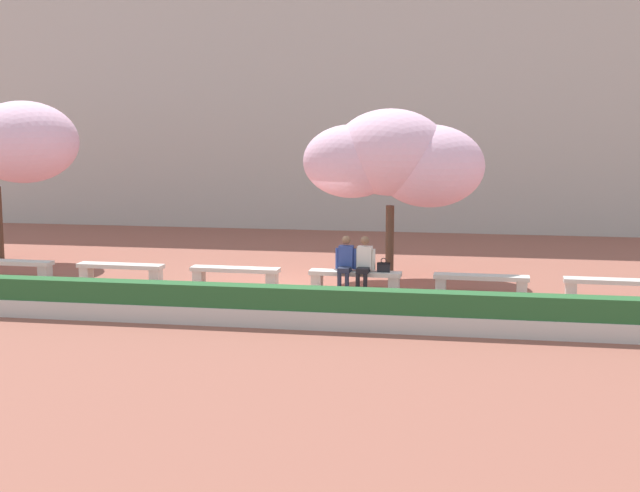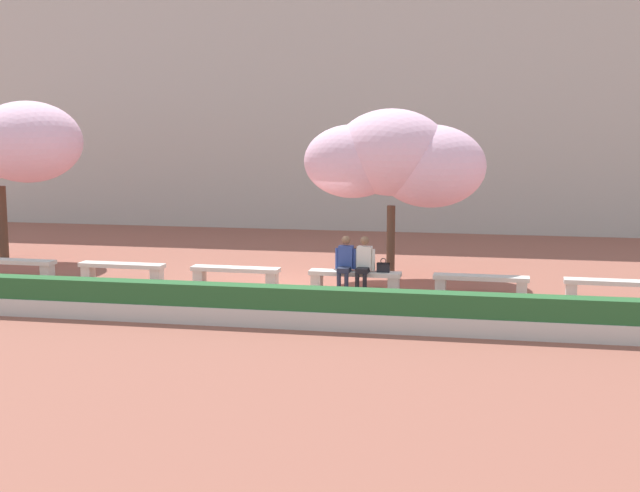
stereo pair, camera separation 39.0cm
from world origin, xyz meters
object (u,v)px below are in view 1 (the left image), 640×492
at_px(stone_bench_east_end, 481,281).
at_px(person_seated_left, 345,261).
at_px(stone_bench_west_end, 11,266).
at_px(stone_bench_near_east, 355,277).
at_px(person_seated_right, 364,261).
at_px(handbag, 384,267).
at_px(stone_bench_near_west, 121,269).
at_px(stone_bench_center, 235,273).
at_px(stone_bench_far_east, 613,285).
at_px(cherry_tree_main, 395,159).

distance_m(stone_bench_east_end, person_seated_left, 3.19).
bearing_deg(stone_bench_west_end, stone_bench_near_east, 0.00).
xyz_separation_m(stone_bench_east_end, person_seated_right, (-2.73, -0.05, 0.38)).
relative_size(stone_bench_east_end, handbag, 6.48).
bearing_deg(stone_bench_near_west, stone_bench_center, 0.00).
relative_size(stone_bench_center, person_seated_left, 1.70).
bearing_deg(handbag, stone_bench_far_east, -0.01).
xyz_separation_m(stone_bench_center, cherry_tree_main, (3.70, 1.84, 2.69)).
bearing_deg(person_seated_left, stone_bench_near_east, 13.32).
xyz_separation_m(stone_bench_near_west, stone_bench_near_east, (5.89, 0.00, 0.00)).
xyz_separation_m(stone_bench_center, handbag, (3.62, 0.00, 0.27)).
relative_size(stone_bench_near_east, stone_bench_east_end, 1.00).
bearing_deg(stone_bench_west_end, handbag, 0.01).
distance_m(stone_bench_center, stone_bench_east_end, 5.89).
relative_size(stone_bench_east_end, stone_bench_far_east, 1.00).
xyz_separation_m(stone_bench_near_west, stone_bench_east_end, (8.83, 0.00, 0.00)).
xyz_separation_m(stone_bench_east_end, handbag, (-2.27, 0.00, 0.27)).
bearing_deg(stone_bench_west_end, stone_bench_east_end, 0.00).
distance_m(stone_bench_near_west, handbag, 6.57).
bearing_deg(person_seated_right, stone_bench_near_west, 179.50).
bearing_deg(stone_bench_center, stone_bench_east_end, 0.00).
bearing_deg(person_seated_left, cherry_tree_main, 62.64).
bearing_deg(person_seated_left, stone_bench_center, 178.87).
bearing_deg(person_seated_left, person_seated_right, 0.02).
height_order(stone_bench_west_end, stone_bench_east_end, same).
distance_m(stone_bench_east_end, person_seated_right, 2.75).
height_order(stone_bench_east_end, person_seated_left, person_seated_left).
distance_m(stone_bench_far_east, handbag, 5.22).
distance_m(stone_bench_center, stone_bench_near_east, 2.94).
distance_m(person_seated_left, person_seated_right, 0.45).
distance_m(stone_bench_east_end, stone_bench_far_east, 2.94).
distance_m(stone_bench_center, cherry_tree_main, 4.93).
relative_size(stone_bench_far_east, person_seated_right, 1.70).
xyz_separation_m(stone_bench_near_west, stone_bench_far_east, (11.78, 0.00, 0.00)).
bearing_deg(handbag, stone_bench_near_east, -179.92).
height_order(stone_bench_far_east, cherry_tree_main, cherry_tree_main).
xyz_separation_m(stone_bench_near_east, stone_bench_far_east, (5.89, 0.00, 0.00)).
relative_size(stone_bench_west_end, stone_bench_far_east, 1.00).
height_order(stone_bench_west_end, stone_bench_near_east, same).
bearing_deg(cherry_tree_main, person_seated_left, -117.36).
relative_size(stone_bench_east_end, person_seated_left, 1.70).
xyz_separation_m(stone_bench_west_end, handbag, (9.51, 0.00, 0.27)).
bearing_deg(stone_bench_west_end, stone_bench_far_east, 0.00).
distance_m(stone_bench_near_west, person_seated_left, 5.68).
bearing_deg(stone_bench_near_east, stone_bench_east_end, 0.00).
relative_size(stone_bench_near_east, person_seated_right, 1.70).
relative_size(stone_bench_west_end, stone_bench_center, 1.00).
height_order(stone_bench_near_east, handbag, handbag).
distance_m(stone_bench_far_east, person_seated_right, 5.68).
distance_m(person_seated_left, cherry_tree_main, 3.14).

